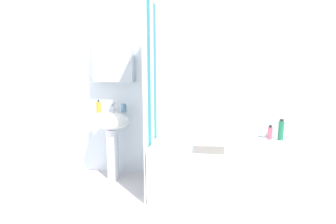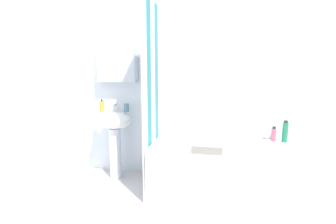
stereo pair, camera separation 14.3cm
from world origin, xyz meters
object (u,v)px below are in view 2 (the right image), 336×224
object	(u,v)px
conditioner_bottle	(285,132)
body_wash_bottle	(274,134)
soap_dispenser	(102,106)
toothbrush_cup	(126,108)
bathtub	(223,170)
towel_folded	(207,148)
sink	(115,130)

from	to	relation	value
conditioner_bottle	body_wash_bottle	distance (m)	0.12
body_wash_bottle	soap_dispenser	bearing A→B (deg)	-175.95
toothbrush_cup	body_wash_bottle	bearing A→B (deg)	2.17
toothbrush_cup	body_wash_bottle	size ratio (longest dim) A/B	0.63
toothbrush_cup	bathtub	distance (m)	1.31
toothbrush_cup	body_wash_bottle	xyz separation A→B (m)	(1.67, 0.06, -0.25)
soap_dispenser	towel_folded	xyz separation A→B (m)	(1.27, -0.37, -0.30)
sink	conditioner_bottle	world-z (taller)	sink
bathtub	toothbrush_cup	bearing A→B (deg)	169.63
soap_dispenser	toothbrush_cup	size ratio (longest dim) A/B	1.50
conditioner_bottle	toothbrush_cup	bearing A→B (deg)	-178.26
toothbrush_cup	conditioner_bottle	world-z (taller)	toothbrush_cup
soap_dispenser	conditioner_bottle	xyz separation A→B (m)	(2.06, 0.13, -0.23)
bathtub	towel_folded	size ratio (longest dim) A/B	5.31
sink	bathtub	size ratio (longest dim) A/B	0.56
sink	body_wash_bottle	size ratio (longest dim) A/B	5.09
soap_dispenser	sink	bearing A→B (deg)	9.89
sink	bathtub	distance (m)	1.33
conditioner_bottle	soap_dispenser	bearing A→B (deg)	-176.43
soap_dispenser	towel_folded	distance (m)	1.35
conditioner_bottle	towel_folded	world-z (taller)	conditioner_bottle
bathtub	body_wash_bottle	size ratio (longest dim) A/B	9.15
soap_dispenser	conditioner_bottle	world-z (taller)	soap_dispenser
sink	soap_dispenser	distance (m)	0.32
toothbrush_cup	towel_folded	size ratio (longest dim) A/B	0.36
sink	towel_folded	distance (m)	1.19
toothbrush_cup	conditioner_bottle	size ratio (longest dim) A/B	0.43
toothbrush_cup	soap_dispenser	bearing A→B (deg)	-165.01
soap_dispenser	toothbrush_cup	world-z (taller)	soap_dispenser
sink	conditioner_bottle	bearing A→B (deg)	3.11
towel_folded	bathtub	bearing A→B (deg)	56.85
body_wash_bottle	towel_folded	distance (m)	0.85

